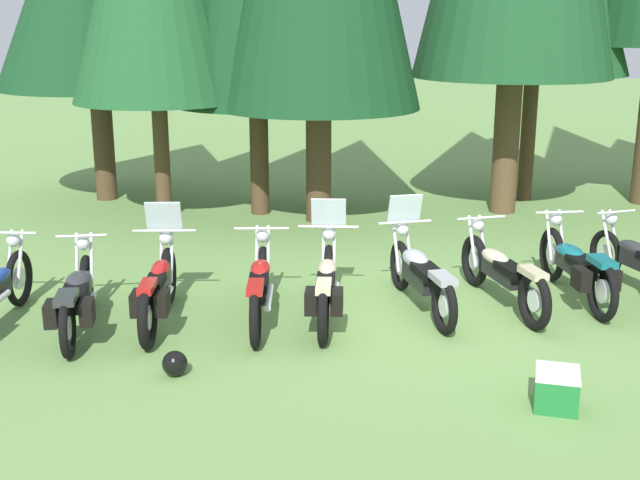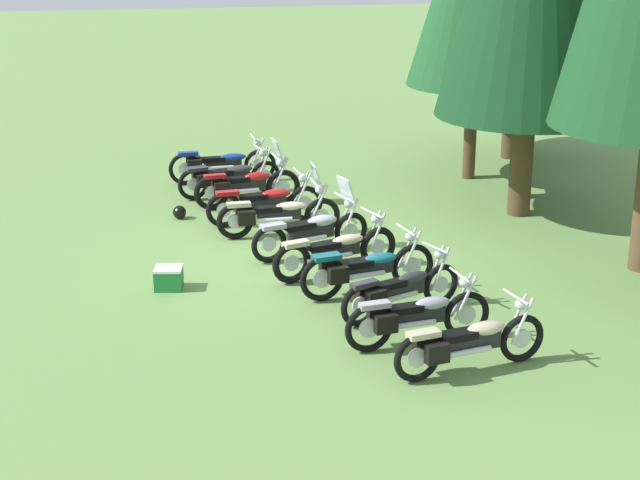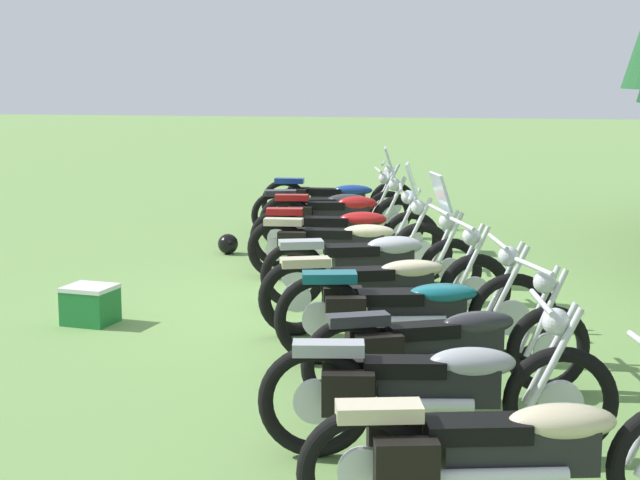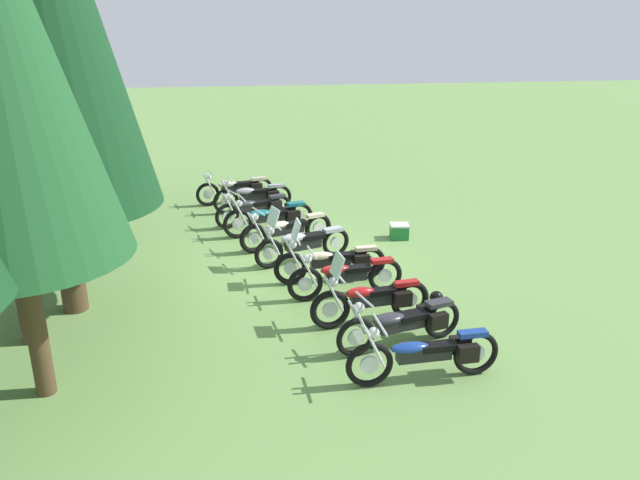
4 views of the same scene
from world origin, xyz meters
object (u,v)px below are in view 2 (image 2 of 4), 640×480
Objects in this scene: motorcycle_3 at (266,202)px; motorcycle_8 at (399,290)px; motorcycle_6 at (337,250)px; motorcycle_0 at (220,163)px; motorcycle_4 at (277,213)px; motorcycle_5 at (313,230)px; motorcycle_7 at (365,268)px; motorcycle_9 at (416,316)px; motorcycle_10 at (468,342)px; motorcycle_2 at (246,185)px; picnic_cooler at (169,278)px; motorcycle_1 at (227,176)px; dropped_helmet at (179,212)px.

motorcycle_8 is (4.91, 1.44, -0.02)m from motorcycle_3.
motorcycle_0 is at bearing 84.06° from motorcycle_6.
motorcycle_4 is (3.90, 0.75, 0.00)m from motorcycle_0.
motorcycle_3 is at bearing 88.93° from motorcycle_5.
motorcycle_7 is 1.04× the size of motorcycle_9.
motorcycle_5 is at bearing 92.54° from motorcycle_9.
motorcycle_5 is at bearing 91.38° from motorcycle_10.
motorcycle_2 reaches higher than motorcycle_4.
picnic_cooler is at bearing -104.73° from motorcycle_0.
motorcycle_2 is 0.98× the size of motorcycle_10.
motorcycle_1 is at bearing 100.68° from motorcycle_4.
motorcycle_6 is at bearing 93.97° from motorcycle_7.
motorcycle_8 is at bearing -92.46° from motorcycle_5.
motorcycle_7 reaches higher than motorcycle_0.
motorcycle_2 is at bearing 87.10° from motorcycle_5.
motorcycle_2 is 1.00× the size of motorcycle_5.
motorcycle_10 is (8.15, 2.14, -0.02)m from motorcycle_2.
motorcycle_7 is (3.17, 1.00, 0.01)m from motorcycle_4.
motorcycle_7 reaches higher than motorcycle_1.
motorcycle_5 is at bearing -78.81° from motorcycle_0.
motorcycle_7 is 3.10m from motorcycle_10.
motorcycle_1 is 5.22m from motorcycle_6.
motorcycle_8 is at bearing 89.29° from motorcycle_10.
motorcycle_7 reaches higher than motorcycle_9.
motorcycle_6 reaches higher than dropped_helmet.
motorcycle_0 and motorcycle_9 have the same top height.
motorcycle_10 reaches higher than motorcycle_1.
motorcycle_7 is 5.36m from dropped_helmet.
motorcycle_1 is 6.25m from motorcycle_7.
motorcycle_4 is 6.42m from motorcycle_10.
dropped_helmet is (-5.52, -3.09, -0.29)m from motorcycle_8.
motorcycle_1 is at bearing 88.04° from motorcycle_5.
motorcycle_1 is 7.25m from motorcycle_8.
motorcycle_5 reaches higher than motorcycle_8.
motorcycle_9 is (3.03, 0.58, 0.02)m from motorcycle_6.
motorcycle_9 is at bearing -83.05° from motorcycle_3.
motorcycle_6 is 4.37m from dropped_helmet.
motorcycle_2 is at bearing 94.27° from motorcycle_9.
motorcycle_0 is 1.04× the size of motorcycle_6.
motorcycle_10 is at bearing -94.85° from motorcycle_6.
motorcycle_5 reaches higher than motorcycle_6.
motorcycle_9 is 8.36× the size of dropped_helmet.
motorcycle_0 is at bearing 79.99° from motorcycle_1.
motorcycle_10 is at bearing -76.75° from motorcycle_4.
motorcycle_0 is at bearing 95.28° from motorcycle_3.
motorcycle_10 is at bearing -82.23° from motorcycle_2.
motorcycle_7 reaches higher than motorcycle_3.
motorcycle_7 is (5.14, 1.37, -0.00)m from motorcycle_2.
motorcycle_5 is (3.11, 0.85, 0.00)m from motorcycle_2.
motorcycle_9 is at bearing -114.56° from motorcycle_8.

